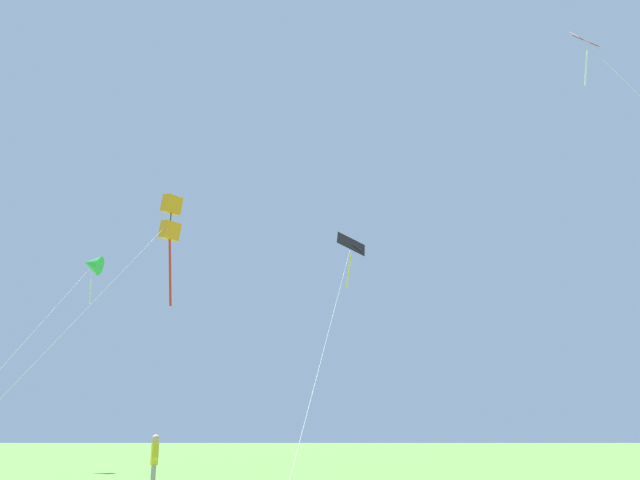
{
  "coord_description": "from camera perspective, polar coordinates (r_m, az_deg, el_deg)",
  "views": [
    {
      "loc": [
        0.82,
        -2.07,
        1.45
      ],
      "look_at": [
        0.77,
        18.16,
        7.56
      ],
      "focal_mm": 36.82,
      "sensor_mm": 36.0,
      "label": 1
    }
  ],
  "objects": [
    {
      "name": "person_far_back",
      "position": [
        18.87,
        -14.03,
        -17.94
      ],
      "size": [
        0.27,
        0.48,
        1.54
      ],
      "color": "gray",
      "rests_on": "ground_plane"
    },
    {
      "name": "kite_orange_box",
      "position": [
        21.44,
        -12.74,
        1.62
      ],
      "size": [
        3.68,
        7.03,
        8.95
      ],
      "color": "orange",
      "rests_on": "ground_plane"
    },
    {
      "name": "kite_pink_low",
      "position": [
        30.91,
        23.08,
        14.43
      ],
      "size": [
        4.37,
        10.68,
        18.45
      ],
      "color": "pink",
      "rests_on": "ground_plane"
    },
    {
      "name": "kite_green_small",
      "position": [
        35.92,
        -19.04,
        -2.05
      ],
      "size": [
        2.07,
        11.41,
        10.65
      ],
      "color": "green",
      "rests_on": "ground_plane"
    },
    {
      "name": "kite_black_large",
      "position": [
        26.04,
        2.71,
        -1.22
      ],
      "size": [
        2.63,
        12.48,
        9.58
      ],
      "color": "black",
      "rests_on": "ground_plane"
    }
  ]
}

